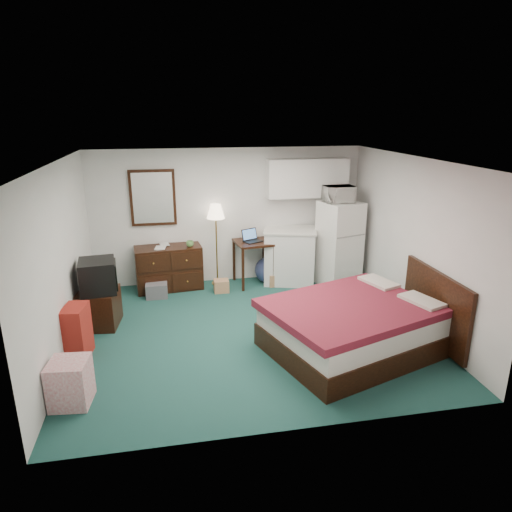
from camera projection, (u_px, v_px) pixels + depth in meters
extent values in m
cube|color=#133F3F|center=(250.00, 331.00, 6.78)|extent=(5.00, 4.50, 0.01)
cube|color=silver|center=(249.00, 160.00, 6.02)|extent=(5.00, 4.50, 0.01)
cube|color=silver|center=(228.00, 216.00, 8.50)|extent=(5.00, 0.01, 2.50)
cube|color=silver|center=(291.00, 320.00, 4.29)|extent=(5.00, 0.01, 2.50)
cube|color=silver|center=(61.00, 261.00, 5.95)|extent=(0.01, 4.50, 2.50)
cube|color=silver|center=(413.00, 242.00, 6.84)|extent=(0.01, 4.50, 2.50)
sphere|color=navy|center=(268.00, 270.00, 8.66)|extent=(0.49, 0.49, 0.49)
imported|color=silver|center=(339.00, 192.00, 8.07)|extent=(0.53, 0.30, 0.36)
imported|color=#A07652|center=(155.00, 242.00, 8.03)|extent=(0.18, 0.04, 0.25)
imported|color=#A07652|center=(160.00, 240.00, 8.22)|extent=(0.16, 0.04, 0.22)
imported|color=#5E9B4D|center=(190.00, 243.00, 8.17)|extent=(0.16, 0.14, 0.13)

